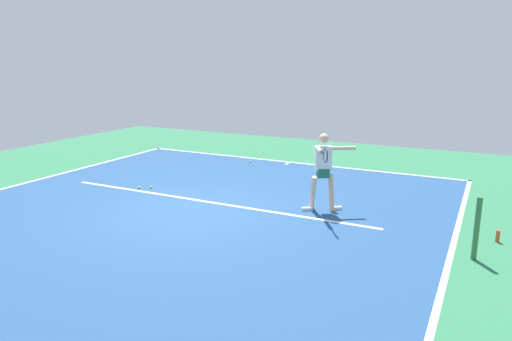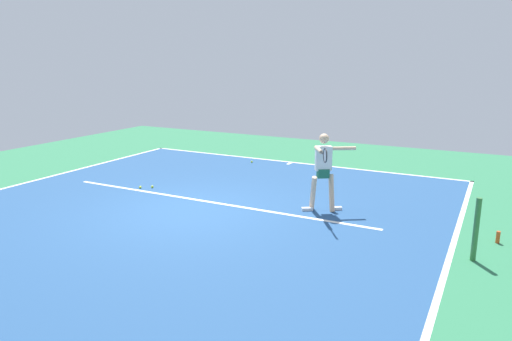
% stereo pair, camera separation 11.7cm
% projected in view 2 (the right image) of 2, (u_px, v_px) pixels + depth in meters
% --- Properties ---
extents(ground_plane, '(20.06, 20.06, 0.00)m').
position_uv_depth(ground_plane, '(190.00, 211.00, 10.30)').
color(ground_plane, '#2D754C').
extents(court_surface, '(10.70, 11.32, 0.00)m').
position_uv_depth(court_surface, '(190.00, 211.00, 10.30)').
color(court_surface, navy).
rests_on(court_surface, ground_plane).
extents(court_line_baseline_near, '(10.70, 0.10, 0.01)m').
position_uv_depth(court_line_baseline_near, '(292.00, 162.00, 15.14)').
color(court_line_baseline_near, white).
rests_on(court_line_baseline_near, ground_plane).
extents(court_line_sideline_left, '(0.10, 11.32, 0.01)m').
position_uv_depth(court_line_sideline_left, '(450.00, 256.00, 7.92)').
color(court_line_sideline_left, white).
rests_on(court_line_sideline_left, ground_plane).
extents(court_line_sideline_right, '(0.10, 11.32, 0.01)m').
position_uv_depth(court_line_sideline_right, '(28.00, 182.00, 12.69)').
color(court_line_sideline_right, white).
rests_on(court_line_sideline_right, ground_plane).
extents(court_line_service, '(8.02, 0.10, 0.01)m').
position_uv_depth(court_line_service, '(209.00, 202.00, 10.94)').
color(court_line_service, white).
rests_on(court_line_service, ground_plane).
extents(court_line_centre_mark, '(0.10, 0.30, 0.01)m').
position_uv_depth(court_line_centre_mark, '(289.00, 163.00, 14.97)').
color(court_line_centre_mark, white).
rests_on(court_line_centre_mark, ground_plane).
extents(net_post, '(0.09, 0.09, 1.07)m').
position_uv_depth(net_post, '(476.00, 230.00, 7.64)').
color(net_post, '#38753D').
rests_on(net_post, ground_plane).
extents(tennis_player, '(1.01, 1.37, 1.71)m').
position_uv_depth(tennis_player, '(324.00, 167.00, 10.07)').
color(tennis_player, beige).
rests_on(tennis_player, ground_plane).
extents(tennis_ball_centre_court, '(0.07, 0.07, 0.07)m').
position_uv_depth(tennis_ball_centre_court, '(252.00, 162.00, 15.07)').
color(tennis_ball_centre_court, '#C6E53D').
rests_on(tennis_ball_centre_court, ground_plane).
extents(tennis_ball_near_service_line, '(0.07, 0.07, 0.07)m').
position_uv_depth(tennis_ball_near_service_line, '(140.00, 187.00, 12.07)').
color(tennis_ball_near_service_line, '#CCE033').
rests_on(tennis_ball_near_service_line, ground_plane).
extents(tennis_ball_by_sideline, '(0.07, 0.07, 0.07)m').
position_uv_depth(tennis_ball_by_sideline, '(152.00, 187.00, 12.12)').
color(tennis_ball_by_sideline, '#C6E53D').
rests_on(tennis_ball_by_sideline, ground_plane).
extents(water_bottle, '(0.07, 0.07, 0.22)m').
position_uv_depth(water_bottle, '(498.00, 237.00, 8.47)').
color(water_bottle, '#D84C1E').
rests_on(water_bottle, ground_plane).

